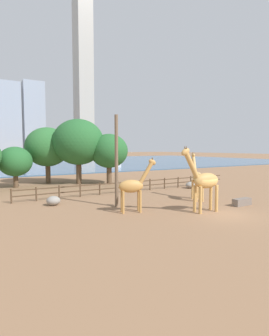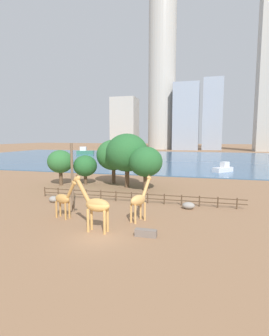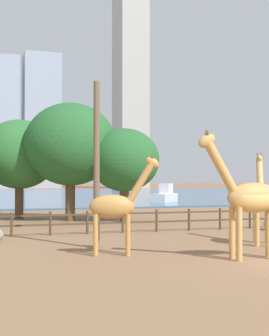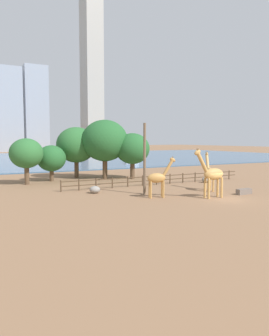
# 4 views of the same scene
# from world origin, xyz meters

# --- Properties ---
(ground_plane) EXTENTS (400.00, 400.00, 0.00)m
(ground_plane) POSITION_xyz_m (0.00, 80.00, 0.00)
(ground_plane) COLOR #8C6647
(harbor_water) EXTENTS (180.00, 86.00, 0.20)m
(harbor_water) POSITION_xyz_m (0.00, 77.00, 0.10)
(harbor_water) COLOR #3D6084
(harbor_water) RESTS_ON ground
(giraffe_tall) EXTENTS (1.91, 2.96, 4.47)m
(giraffe_tall) POSITION_xyz_m (2.18, 5.09, 2.12)
(giraffe_tall) COLOR tan
(giraffe_tall) RESTS_ON ground
(giraffe_companion) EXTENTS (2.97, 1.35, 4.15)m
(giraffe_companion) POSITION_xyz_m (-5.36, 3.94, 1.99)
(giraffe_companion) COLOR #C18C47
(giraffe_companion) RESTS_ON ground
(giraffe_young) EXTENTS (3.55, 1.05, 5.01)m
(giraffe_young) POSITION_xyz_m (-0.76, 1.30, 2.39)
(giraffe_young) COLOR tan
(giraffe_young) RESTS_ON ground
(utility_pole) EXTENTS (0.28, 0.28, 7.52)m
(utility_pole) POSITION_xyz_m (-5.61, 6.26, 3.76)
(utility_pole) COLOR brown
(utility_pole) RESTS_ON ground
(boulder_near_fence) EXTENTS (1.40, 1.05, 0.79)m
(boulder_near_fence) POSITION_xyz_m (6.59, 10.68, 0.39)
(boulder_near_fence) COLOR gray
(boulder_near_fence) RESTS_ON ground
(boulder_by_pole) EXTENTS (1.15, 1.05, 0.79)m
(boulder_by_pole) POSITION_xyz_m (-10.01, 9.39, 0.39)
(boulder_by_pole) COLOR gray
(boulder_by_pole) RESTS_ON ground
(feeding_trough) EXTENTS (1.80, 0.60, 0.60)m
(feeding_trough) POSITION_xyz_m (3.70, 1.31, 0.30)
(feeding_trough) COLOR #72665B
(feeding_trough) RESTS_ON ground
(enclosure_fence) EXTENTS (26.12, 0.14, 1.30)m
(enclosure_fence) POSITION_xyz_m (-0.24, 12.00, 0.76)
(enclosure_fence) COLOR #4C3826
(enclosure_fence) RESTS_ON ground
(tree_left_large) EXTENTS (5.06, 5.06, 6.74)m
(tree_left_large) POSITION_xyz_m (-0.33, 19.12, 4.43)
(tree_left_large) COLOR brown
(tree_left_large) RESTS_ON ground
(tree_center_broad) EXTENTS (5.94, 5.94, 7.66)m
(tree_center_broad) POSITION_xyz_m (-7.25, 24.18, 4.97)
(tree_center_broad) COLOR brown
(tree_center_broad) RESTS_ON ground
(tree_right_tall) EXTENTS (4.02, 4.02, 5.01)m
(tree_right_tall) POSITION_xyz_m (-11.59, 21.88, 3.18)
(tree_right_tall) COLOR brown
(tree_right_tall) RESTS_ON ground
(tree_left_small) EXTENTS (6.78, 6.78, 8.69)m
(tree_left_small) POSITION_xyz_m (-3.86, 21.16, 5.62)
(tree_left_small) COLOR brown
(tree_left_small) RESTS_ON ground
(tree_right_small) EXTENTS (4.27, 4.27, 5.96)m
(tree_right_small) POSITION_xyz_m (-15.24, 20.01, 4.00)
(tree_right_small) COLOR brown
(tree_right_small) RESTS_ON ground
(boat_ferry) EXTENTS (4.77, 5.15, 2.28)m
(boat_ferry) POSITION_xyz_m (12.36, 43.21, 0.97)
(boat_ferry) COLOR silver
(boat_ferry) RESTS_ON harbor_water
(skyline_tower_needle) EXTENTS (11.51, 9.47, 42.74)m
(skyline_tower_needle) POSITION_xyz_m (11.92, 148.82, 21.37)
(skyline_tower_needle) COLOR #939EAD
(skyline_tower_needle) RESTS_ON ground
(skyline_block_left) EXTENTS (9.00, 11.77, 92.29)m
(skyline_block_left) POSITION_xyz_m (39.13, 140.36, 46.15)
(skyline_block_left) COLOR #ADA89E
(skyline_block_left) RESTS_ON ground
(skyline_block_right) EXTENTS (15.16, 12.96, 39.70)m
(skyline_block_right) POSITION_xyz_m (-3.47, 144.64, 19.85)
(skyline_block_right) COLOR #939EAD
(skyline_block_right) RESTS_ON ground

